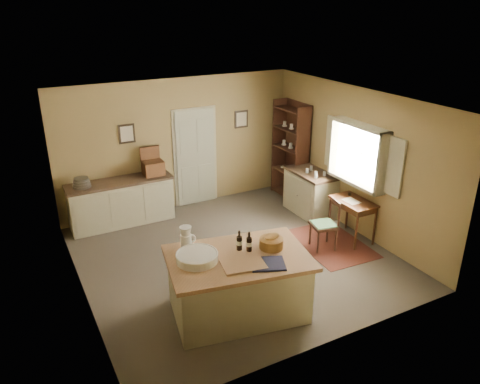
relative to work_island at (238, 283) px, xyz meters
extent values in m
plane|color=brown|center=(0.67, 1.38, -0.48)|extent=(5.00, 5.00, 0.00)
cube|color=olive|center=(0.67, 3.88, 0.87)|extent=(5.00, 0.10, 2.70)
cube|color=olive|center=(0.67, -1.12, 0.87)|extent=(5.00, 0.10, 2.70)
cube|color=olive|center=(-1.83, 1.38, 0.87)|extent=(0.10, 5.00, 2.70)
cube|color=olive|center=(3.17, 1.38, 0.87)|extent=(0.10, 5.00, 2.70)
plane|color=silver|center=(0.67, 1.38, 2.22)|extent=(5.00, 5.00, 0.00)
cube|color=#A3A38C|center=(1.02, 3.85, 0.57)|extent=(0.97, 0.06, 2.11)
cube|color=black|center=(-0.38, 3.86, 1.24)|extent=(0.32, 0.02, 0.38)
cube|color=beige|center=(-0.38, 3.85, 1.24)|extent=(0.24, 0.01, 0.30)
cube|color=black|center=(2.12, 3.86, 1.24)|extent=(0.32, 0.02, 0.38)
cube|color=beige|center=(2.12, 3.85, 1.24)|extent=(0.24, 0.01, 0.30)
cube|color=#B4B091|center=(3.04, 1.18, 0.54)|extent=(0.25, 1.32, 0.06)
cube|color=#B4B091|center=(3.04, 1.18, 1.60)|extent=(0.25, 1.32, 0.06)
cube|color=white|center=(3.16, 1.18, 1.07)|extent=(0.01, 1.20, 1.00)
cube|color=#B4B091|center=(3.13, 0.36, 1.07)|extent=(0.04, 0.35, 1.00)
cube|color=#B4B091|center=(3.13, 2.00, 1.07)|extent=(0.04, 0.35, 1.00)
cube|color=#B4B091|center=(0.01, 0.00, -0.06)|extent=(1.95, 1.42, 0.85)
cube|color=#A1774B|center=(0.01, 0.00, 0.40)|extent=(2.11, 1.57, 0.06)
cylinder|color=white|center=(-0.53, 0.14, 0.48)|extent=(0.55, 0.55, 0.11)
cube|color=#A1774B|center=(-0.05, -0.25, 0.44)|extent=(0.62, 0.48, 0.03)
cube|color=black|center=(0.25, -0.38, 0.44)|extent=(0.55, 0.50, 0.02)
cylinder|color=#8F5F2C|center=(0.52, -0.01, 0.50)|extent=(0.33, 0.33, 0.14)
cylinder|color=black|center=(0.10, 0.15, 0.57)|extent=(0.08, 0.08, 0.29)
cylinder|color=black|center=(0.21, 0.05, 0.57)|extent=(0.08, 0.08, 0.29)
cube|color=#B4B091|center=(-0.68, 3.58, -0.06)|extent=(1.97, 0.54, 0.85)
cube|color=#332319|center=(-0.68, 3.58, 0.39)|extent=(2.01, 0.57, 0.05)
cube|color=#542E18|center=(0.00, 3.58, 0.56)|extent=(0.39, 0.30, 0.28)
cylinder|color=#59544F|center=(-1.37, 3.58, 0.51)|extent=(0.33, 0.33, 0.18)
cube|color=#532718|center=(2.42, 0.97, -0.48)|extent=(1.18, 1.66, 0.01)
cube|color=#341A0C|center=(2.87, 0.97, 0.27)|extent=(0.51, 0.83, 0.03)
cube|color=#341A0C|center=(2.87, 0.97, 0.20)|extent=(0.45, 0.77, 0.10)
cube|color=silver|center=(2.82, 0.97, 0.29)|extent=(0.22, 0.30, 0.01)
cylinder|color=black|center=(2.97, 1.20, 0.31)|extent=(0.05, 0.05, 0.05)
cylinder|color=#341A0C|center=(2.65, 0.60, -0.12)|extent=(0.04, 0.04, 0.72)
cylinder|color=#341A0C|center=(3.08, 0.60, -0.12)|extent=(0.04, 0.04, 0.72)
cylinder|color=#341A0C|center=(2.65, 1.35, -0.12)|extent=(0.04, 0.04, 0.72)
cylinder|color=#341A0C|center=(3.08, 1.35, -0.12)|extent=(0.04, 0.04, 0.72)
cube|color=#B4B091|center=(2.87, 2.26, -0.06)|extent=(0.60, 1.09, 0.85)
cube|color=#332319|center=(2.87, 2.26, 0.39)|extent=(0.63, 1.13, 0.05)
cylinder|color=silver|center=(2.84, 2.10, 0.46)|extent=(0.26, 0.26, 0.09)
cube|color=black|center=(2.98, 2.74, 0.58)|extent=(0.36, 0.04, 2.12)
cube|color=black|center=(2.98, 3.66, 0.58)|extent=(0.36, 0.04, 2.12)
cube|color=black|center=(3.15, 3.20, 0.58)|extent=(0.02, 0.95, 2.12)
cube|color=black|center=(2.98, 3.20, -0.43)|extent=(0.36, 0.91, 0.03)
cube|color=black|center=(2.98, 3.20, 0.10)|extent=(0.36, 0.91, 0.03)
cube|color=black|center=(2.98, 3.20, 0.63)|extent=(0.36, 0.91, 0.03)
cube|color=black|center=(2.98, 3.20, 1.06)|extent=(0.36, 0.91, 0.03)
cube|color=black|center=(2.98, 3.20, 1.48)|extent=(0.36, 0.91, 0.03)
cylinder|color=white|center=(2.98, 3.20, 0.69)|extent=(0.12, 0.12, 0.11)
camera|label=1|loc=(-2.54, -4.87, 3.65)|focal=35.00mm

